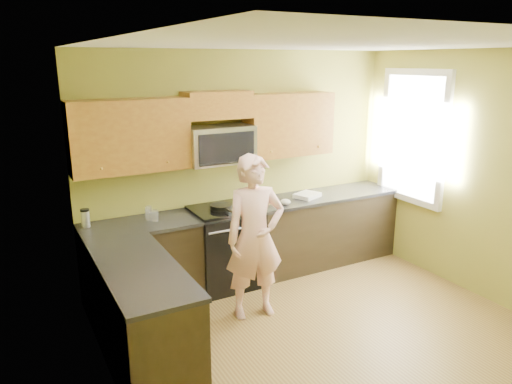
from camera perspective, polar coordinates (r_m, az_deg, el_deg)
floor at (r=4.83m, az=9.97°, el=-17.28°), size 4.00×4.00×0.00m
ceiling at (r=4.08m, az=11.78°, el=16.68°), size 4.00×4.00×0.00m
wall_back at (r=5.89m, az=-1.55°, el=3.23°), size 4.00×0.00×4.00m
wall_left at (r=3.42m, az=-16.39°, el=-6.45°), size 0.00×4.00×4.00m
wall_right at (r=5.71m, az=26.57°, el=1.22°), size 0.00×4.00×4.00m
cabinet_back_run at (r=5.89m, az=-0.15°, el=-5.99°), size 4.00×0.60×0.88m
cabinet_left_run at (r=4.40m, az=-13.33°, el=-14.28°), size 0.60×1.60×0.88m
countertop_back at (r=5.73m, az=-0.11°, el=-1.74°), size 4.00×0.62×0.04m
countertop_left at (r=4.19m, az=-13.58°, el=-8.77°), size 0.62×1.60×0.04m
stove at (r=5.69m, az=-3.60°, el=-6.43°), size 0.76×0.65×0.95m
microwave at (r=5.52m, az=-4.32°, el=3.44°), size 0.76×0.40×0.42m
upper_cab_left at (r=5.24m, az=-14.40°, el=2.35°), size 1.22×0.33×0.75m
upper_cab_right at (r=5.99m, az=3.78°, el=4.39°), size 1.12×0.33×0.75m
upper_cab_over_mw at (r=5.46m, az=-4.61°, el=10.20°), size 0.76×0.33×0.30m
window at (r=6.38m, az=18.01°, el=6.17°), size 0.06×1.06×1.66m
woman at (r=4.90m, az=-0.12°, el=-5.38°), size 0.67×0.49×1.70m
frying_pan at (r=5.49m, az=-4.12°, el=-2.02°), size 0.26×0.44×0.06m
butter_tub at (r=5.48m, az=-0.51°, el=-2.32°), size 0.17×0.17×0.10m
toast_slice at (r=5.80m, az=1.50°, el=-1.27°), size 0.13×0.13×0.01m
napkin_a at (r=5.43m, az=-2.32°, el=-2.17°), size 0.12×0.13×0.06m
napkin_b at (r=5.75m, az=3.50°, el=-1.17°), size 0.13×0.14×0.07m
dish_towel at (r=6.08m, az=6.05°, el=-0.39°), size 0.37×0.33×0.05m
travel_mug at (r=5.28m, az=-19.37°, el=-3.92°), size 0.10×0.10×0.19m
glass_a at (r=5.32m, az=-12.57°, el=-2.59°), size 0.08×0.08×0.12m
glass_b at (r=5.26m, az=-11.82°, el=-2.74°), size 0.08×0.08×0.12m
glass_c at (r=5.42m, az=-12.55°, el=-2.26°), size 0.07×0.07×0.12m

